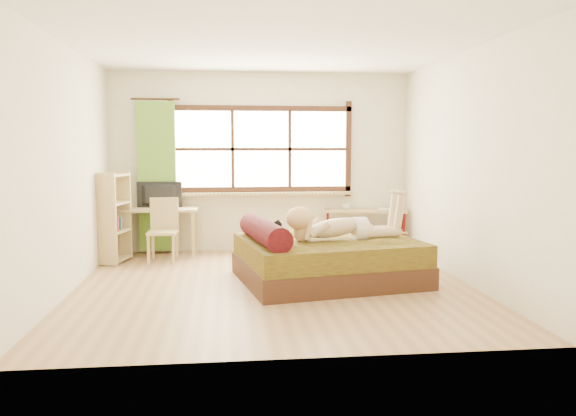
{
  "coord_description": "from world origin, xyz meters",
  "views": [
    {
      "loc": [
        -0.52,
        -6.31,
        1.6
      ],
      "look_at": [
        0.19,
        0.2,
        0.87
      ],
      "focal_mm": 35.0,
      "sensor_mm": 36.0,
      "label": 1
    }
  ],
  "objects": [
    {
      "name": "desk",
      "position": [
        -1.52,
        1.95,
        0.61
      ],
      "size": [
        1.15,
        0.57,
        0.7
      ],
      "rotation": [
        0.0,
        0.0,
        -0.05
      ],
      "color": "#A08957",
      "rests_on": "floor"
    },
    {
      "name": "ceiling",
      "position": [
        0.0,
        0.0,
        2.7
      ],
      "size": [
        4.5,
        4.5,
        0.0
      ],
      "primitive_type": "plane",
      "rotation": [
        3.14,
        0.0,
        0.0
      ],
      "color": "white",
      "rests_on": "wall_back"
    },
    {
      "name": "chair",
      "position": [
        -1.41,
        1.58,
        0.49
      ],
      "size": [
        0.41,
        0.41,
        0.88
      ],
      "rotation": [
        0.0,
        0.0,
        -0.05
      ],
      "color": "#A08957",
      "rests_on": "floor"
    },
    {
      "name": "floor",
      "position": [
        0.0,
        0.0,
        0.0
      ],
      "size": [
        4.5,
        4.5,
        0.0
      ],
      "primitive_type": "plane",
      "color": "#9E754C",
      "rests_on": "ground"
    },
    {
      "name": "wall_right",
      "position": [
        2.25,
        0.0,
        1.35
      ],
      "size": [
        0.0,
        4.5,
        4.5
      ],
      "primitive_type": "plane",
      "rotation": [
        1.57,
        0.0,
        -1.57
      ],
      "color": "silver",
      "rests_on": "floor"
    },
    {
      "name": "monitor",
      "position": [
        -1.52,
        2.0,
        0.89
      ],
      "size": [
        0.66,
        0.12,
        0.38
      ],
      "primitive_type": "imported",
      "rotation": [
        0.0,
        0.0,
        3.09
      ],
      "color": "black",
      "rests_on": "desk"
    },
    {
      "name": "bed",
      "position": [
        0.62,
        0.15,
        0.27
      ],
      "size": [
        2.27,
        1.95,
        0.77
      ],
      "rotation": [
        0.0,
        0.0,
        0.18
      ],
      "color": "black",
      "rests_on": "floor"
    },
    {
      "name": "wall_back",
      "position": [
        0.0,
        2.25,
        1.35
      ],
      "size": [
        4.5,
        0.0,
        4.5
      ],
      "primitive_type": "plane",
      "rotation": [
        1.57,
        0.0,
        0.0
      ],
      "color": "silver",
      "rests_on": "floor"
    },
    {
      "name": "bookshelf",
      "position": [
        -2.08,
        1.53,
        0.63
      ],
      "size": [
        0.41,
        0.59,
        1.24
      ],
      "rotation": [
        0.0,
        0.0,
        -0.22
      ],
      "color": "#A08957",
      "rests_on": "floor"
    },
    {
      "name": "kitten",
      "position": [
        -0.06,
        0.26,
        0.62
      ],
      "size": [
        0.32,
        0.17,
        0.24
      ],
      "primitive_type": null,
      "rotation": [
        0.0,
        0.0,
        0.18
      ],
      "color": "black",
      "rests_on": "bed"
    },
    {
      "name": "window",
      "position": [
        0.0,
        2.22,
        1.51
      ],
      "size": [
        2.8,
        0.16,
        1.46
      ],
      "color": "#FFEDBF",
      "rests_on": "wall_back"
    },
    {
      "name": "woman",
      "position": [
        0.81,
        0.11,
        0.81
      ],
      "size": [
        1.46,
        0.65,
        0.6
      ],
      "primitive_type": null,
      "rotation": [
        0.0,
        0.0,
        0.18
      ],
      "color": "#CFAC85",
      "rests_on": "bed"
    },
    {
      "name": "book",
      "position": [
        1.78,
        2.07,
        0.64
      ],
      "size": [
        0.2,
        0.25,
        0.02
      ],
      "primitive_type": "imported",
      "rotation": [
        0.0,
        0.0,
        -0.17
      ],
      "color": "gray",
      "rests_on": "pipe_shelf"
    },
    {
      "name": "pipe_shelf",
      "position": [
        1.6,
        2.07,
        0.46
      ],
      "size": [
        1.29,
        0.52,
        0.71
      ],
      "rotation": [
        0.0,
        0.0,
        -0.17
      ],
      "color": "#A08957",
      "rests_on": "floor"
    },
    {
      "name": "wall_left",
      "position": [
        -2.25,
        0.0,
        1.35
      ],
      "size": [
        0.0,
        4.5,
        4.5
      ],
      "primitive_type": "plane",
      "rotation": [
        1.57,
        0.0,
        1.57
      ],
      "color": "silver",
      "rests_on": "floor"
    },
    {
      "name": "wall_front",
      "position": [
        0.0,
        -2.25,
        1.35
      ],
      "size": [
        4.5,
        0.0,
        4.5
      ],
      "primitive_type": "plane",
      "rotation": [
        -1.57,
        0.0,
        0.0
      ],
      "color": "silver",
      "rests_on": "floor"
    },
    {
      "name": "cup",
      "position": [
        1.28,
        2.07,
        0.67
      ],
      "size": [
        0.13,
        0.13,
        0.09
      ],
      "primitive_type": "imported",
      "rotation": [
        0.0,
        0.0,
        -0.17
      ],
      "color": "gray",
      "rests_on": "pipe_shelf"
    },
    {
      "name": "curtain",
      "position": [
        -1.55,
        2.13,
        1.15
      ],
      "size": [
        0.55,
        0.1,
        2.2
      ],
      "primitive_type": "cube",
      "color": "#537C22",
      "rests_on": "wall_back"
    }
  ]
}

